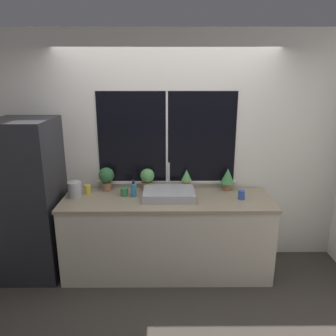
{
  "coord_description": "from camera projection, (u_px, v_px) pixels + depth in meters",
  "views": [
    {
      "loc": [
        -0.01,
        -3.03,
        2.23
      ],
      "look_at": [
        0.01,
        0.34,
        1.25
      ],
      "focal_mm": 35.0,
      "sensor_mm": 36.0,
      "label": 1
    }
  ],
  "objects": [
    {
      "name": "refrigerator",
      "position": [
        31.0,
        199.0,
        3.63
      ],
      "size": [
        0.62,
        0.74,
        1.77
      ],
      "color": "#232328",
      "rests_on": "ground_plane"
    },
    {
      "name": "counter",
      "position": [
        167.0,
        235.0,
        3.73
      ],
      "size": [
        2.31,
        0.7,
        0.9
      ],
      "color": "beige",
      "rests_on": "ground_plane"
    },
    {
      "name": "ground_plane",
      "position": [
        167.0,
        287.0,
        3.53
      ],
      "size": [
        14.0,
        14.0,
        0.0
      ],
      "primitive_type": "plane",
      "color": "#38332D"
    },
    {
      "name": "mug_green",
      "position": [
        124.0,
        192.0,
        3.67
      ],
      "size": [
        0.08,
        0.08,
        0.09
      ],
      "color": "#38844C",
      "rests_on": "counter"
    },
    {
      "name": "mug_yellow",
      "position": [
        88.0,
        189.0,
        3.74
      ],
      "size": [
        0.07,
        0.07,
        0.1
      ],
      "color": "gold",
      "rests_on": "counter"
    },
    {
      "name": "wall_back",
      "position": [
        167.0,
        150.0,
        3.87
      ],
      "size": [
        8.0,
        0.09,
        2.7
      ],
      "color": "silver",
      "rests_on": "ground_plane"
    },
    {
      "name": "potted_plant_center_right",
      "position": [
        186.0,
        179.0,
        3.83
      ],
      "size": [
        0.12,
        0.12,
        0.25
      ],
      "color": "#9E6B4C",
      "rests_on": "counter"
    },
    {
      "name": "soap_bottle",
      "position": [
        134.0,
        190.0,
        3.64
      ],
      "size": [
        0.06,
        0.06,
        0.19
      ],
      "color": "teal",
      "rests_on": "counter"
    },
    {
      "name": "mug_blue",
      "position": [
        241.0,
        195.0,
        3.58
      ],
      "size": [
        0.07,
        0.07,
        0.1
      ],
      "color": "#3351AD",
      "rests_on": "counter"
    },
    {
      "name": "sink",
      "position": [
        169.0,
        194.0,
        3.62
      ],
      "size": [
        0.56,
        0.46,
        0.34
      ],
      "color": "#ADADB2",
      "rests_on": "counter"
    },
    {
      "name": "kettle",
      "position": [
        75.0,
        189.0,
        3.63
      ],
      "size": [
        0.15,
        0.15,
        0.19
      ],
      "color": "#B2B2B7",
      "rests_on": "counter"
    },
    {
      "name": "wall_right",
      "position": [
        315.0,
        138.0,
        4.61
      ],
      "size": [
        0.06,
        7.0,
        2.7
      ],
      "color": "silver",
      "rests_on": "ground_plane"
    },
    {
      "name": "potted_plant_center_left",
      "position": [
        147.0,
        178.0,
        3.82
      ],
      "size": [
        0.16,
        0.16,
        0.26
      ],
      "color": "#9E6B4C",
      "rests_on": "counter"
    },
    {
      "name": "potted_plant_far_right",
      "position": [
        228.0,
        177.0,
        3.83
      ],
      "size": [
        0.16,
        0.16,
        0.26
      ],
      "color": "#9E6B4C",
      "rests_on": "counter"
    },
    {
      "name": "wall_left",
      "position": [
        17.0,
        138.0,
        4.58
      ],
      "size": [
        0.06,
        7.0,
        2.7
      ],
      "color": "silver",
      "rests_on": "ground_plane"
    },
    {
      "name": "potted_plant_far_left",
      "position": [
        106.0,
        177.0,
        3.81
      ],
      "size": [
        0.18,
        0.18,
        0.28
      ],
      "color": "#9E6B4C",
      "rests_on": "counter"
    }
  ]
}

